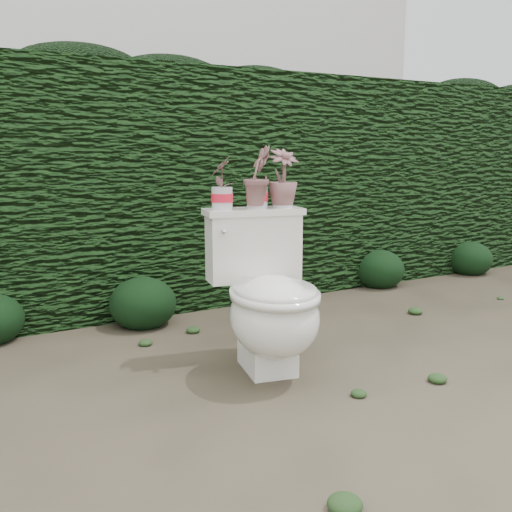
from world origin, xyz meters
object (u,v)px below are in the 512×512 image
toilet (269,301)px  potted_plant_center (257,179)px  potted_plant_left (222,184)px  potted_plant_right (283,180)px

toilet → potted_plant_center: bearing=85.3°
potted_plant_left → potted_plant_center: (0.18, -0.04, 0.02)m
toilet → potted_plant_right: potted_plant_right is taller
toilet → potted_plant_left: potted_plant_left is taller
potted_plant_left → potted_plant_center: bearing=121.8°
toilet → potted_plant_center: potted_plant_center is taller
potted_plant_left → potted_plant_right: size_ratio=0.88×
potted_plant_left → potted_plant_right: bearing=121.8°
toilet → potted_plant_left: 0.62m
toilet → potted_plant_left: size_ratio=3.11×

